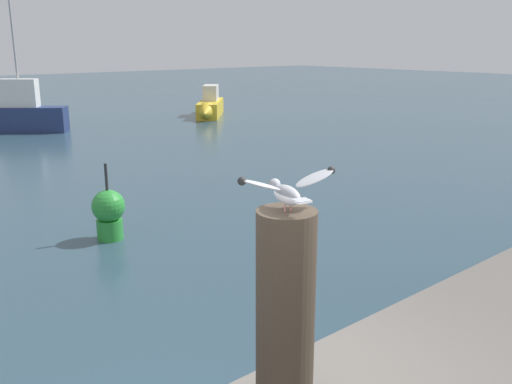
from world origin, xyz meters
name	(u,v)px	position (x,y,z in m)	size (l,w,h in m)	color
mooring_post	(285,311)	(0.27, -0.34, 1.83)	(0.33, 0.33, 1.15)	#382D23
seagull	(287,189)	(0.27, -0.34, 2.52)	(0.56, 0.39, 0.21)	#C67160
boat_yellow	(210,106)	(13.21, 18.47, 0.47)	(3.41, 3.69, 1.42)	yellow
boat_navy	(12,114)	(4.88, 19.53, 0.68)	(3.80, 3.16, 4.78)	navy
channel_buoy	(109,212)	(2.26, 6.14, 0.48)	(0.56, 0.56, 1.33)	green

